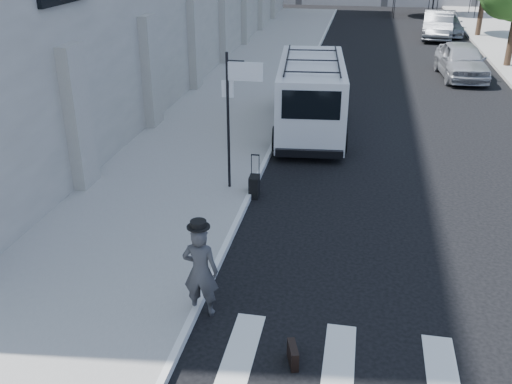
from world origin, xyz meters
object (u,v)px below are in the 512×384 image
at_px(businessman, 201,271).
at_px(parked_car_b, 438,25).
at_px(parked_car_c, 446,24).
at_px(briefcase, 293,355).
at_px(suitcase, 254,186).
at_px(parked_car_a, 462,61).
at_px(cargo_van, 311,95).

xyz_separation_m(businessman, parked_car_b, (6.90, 30.11, -0.05)).
bearing_deg(parked_car_c, briefcase, -99.77).
relative_size(briefcase, parked_car_c, 0.10).
xyz_separation_m(briefcase, suitcase, (-1.77, 6.00, 0.12)).
bearing_deg(parked_car_a, briefcase, -108.33).
distance_m(cargo_van, parked_car_c, 22.25).
bearing_deg(businessman, parked_car_b, -102.50).
distance_m(parked_car_b, parked_car_c, 1.81).
distance_m(businessman, parked_car_c, 32.67).
bearing_deg(suitcase, parked_car_b, 72.54).
relative_size(cargo_van, parked_car_c, 1.43).
relative_size(parked_car_b, parked_car_c, 1.09).
height_order(businessman, parked_car_b, businessman).
relative_size(businessman, parked_car_a, 0.37).
xyz_separation_m(cargo_van, parked_car_c, (6.75, 21.19, -0.57)).
distance_m(briefcase, parked_car_b, 31.56).
bearing_deg(briefcase, parked_car_c, 62.63).
relative_size(parked_car_a, parked_car_c, 1.03).
relative_size(suitcase, parked_car_a, 0.24).
bearing_deg(parked_car_b, cargo_van, -101.61).
bearing_deg(parked_car_c, cargo_van, -107.35).
xyz_separation_m(businessman, suitcase, (-0.00, 4.98, -0.58)).
bearing_deg(businessman, cargo_van, -94.25).
relative_size(briefcase, cargo_van, 0.07).
distance_m(businessman, parked_car_b, 30.89).
bearing_deg(businessman, briefcase, 150.47).
xyz_separation_m(briefcase, cargo_van, (-0.91, 11.60, 1.07)).
bearing_deg(parked_car_b, parked_car_a, -84.27).
relative_size(cargo_van, parked_car_b, 1.31).
bearing_deg(cargo_van, parked_car_b, 67.40).
xyz_separation_m(suitcase, parked_car_a, (6.93, 14.48, 0.51)).
bearing_deg(cargo_van, briefcase, -90.92).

